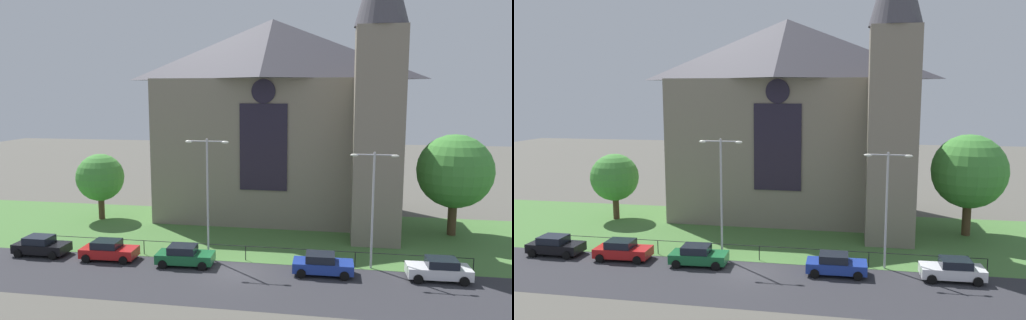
% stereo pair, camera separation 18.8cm
% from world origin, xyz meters
% --- Properties ---
extents(ground, '(160.00, 160.00, 0.00)m').
position_xyz_m(ground, '(0.00, 10.00, 0.00)').
color(ground, '#56544C').
extents(road_asphalt, '(120.00, 8.00, 0.01)m').
position_xyz_m(road_asphalt, '(0.00, -2.00, 0.00)').
color(road_asphalt, '#2D2D33').
rests_on(road_asphalt, ground).
extents(grass_verge, '(120.00, 20.00, 0.01)m').
position_xyz_m(grass_verge, '(0.00, 8.00, 0.00)').
color(grass_verge, '#477538').
rests_on(grass_verge, ground).
extents(church_building, '(23.20, 16.20, 26.00)m').
position_xyz_m(church_building, '(1.01, 16.57, 10.27)').
color(church_building, gray).
rests_on(church_building, ground).
extents(iron_railing, '(32.82, 0.07, 1.13)m').
position_xyz_m(iron_railing, '(0.24, 2.50, 0.98)').
color(iron_railing, black).
rests_on(iron_railing, ground).
extents(tree_left_far, '(4.71, 4.71, 6.63)m').
position_xyz_m(tree_left_far, '(-16.44, 11.97, 4.25)').
color(tree_left_far, '#4C3823').
rests_on(tree_left_far, ground).
extents(tree_right_far, '(6.54, 6.54, 9.07)m').
position_xyz_m(tree_right_far, '(17.22, 12.18, 5.77)').
color(tree_right_far, '#4C3823').
rests_on(tree_right_far, ground).
extents(streetlamp_near, '(3.37, 0.26, 9.28)m').
position_xyz_m(streetlamp_near, '(-2.66, 2.40, 5.81)').
color(streetlamp_near, '#B2B2B7').
rests_on(streetlamp_near, ground).
extents(streetlamp_far, '(3.37, 0.26, 8.53)m').
position_xyz_m(streetlamp_far, '(9.55, 2.40, 5.40)').
color(streetlamp_far, '#B2B2B7').
rests_on(streetlamp_far, ground).
extents(parked_car_black, '(4.20, 2.02, 1.51)m').
position_xyz_m(parked_car_black, '(-15.85, 0.96, 0.74)').
color(parked_car_black, black).
rests_on(parked_car_black, ground).
extents(parked_car_red, '(4.26, 2.15, 1.51)m').
position_xyz_m(parked_car_red, '(-10.09, 0.84, 0.74)').
color(parked_car_red, '#B21919').
rests_on(parked_car_red, ground).
extents(parked_car_green, '(4.28, 2.19, 1.51)m').
position_xyz_m(parked_car_green, '(-3.99, 0.65, 0.74)').
color(parked_car_green, '#196033').
rests_on(parked_car_green, ground).
extents(parked_car_blue, '(4.23, 2.08, 1.51)m').
position_xyz_m(parked_car_blue, '(6.11, 0.54, 0.74)').
color(parked_car_blue, '#1E3899').
rests_on(parked_car_blue, ground).
extents(parked_car_white, '(4.26, 2.14, 1.51)m').
position_xyz_m(parked_car_white, '(13.99, 0.90, 0.74)').
color(parked_car_white, silver).
rests_on(parked_car_white, ground).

